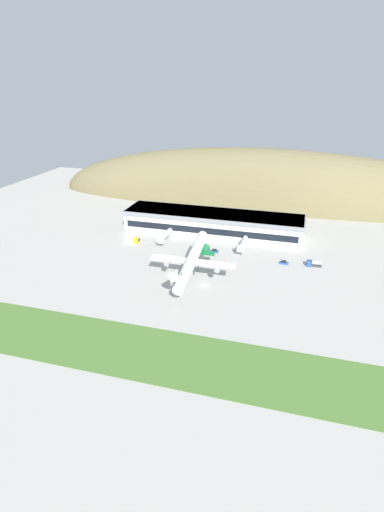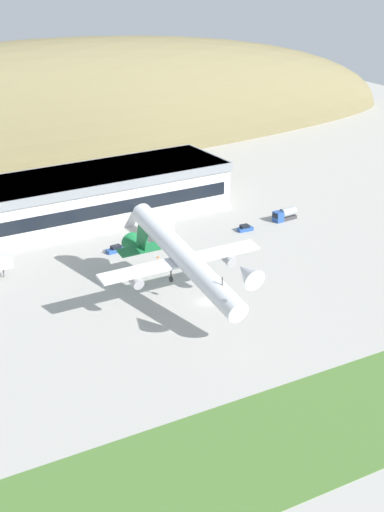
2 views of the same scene
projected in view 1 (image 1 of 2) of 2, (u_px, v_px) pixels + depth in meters
The scene contains 12 objects.
ground_plane at pixel (204, 285), 167.71m from camera, with size 386.07×386.07×0.00m, color #ADAAA3.
grass_strip_foreground at pixel (166, 356), 125.30m from camera, with size 347.46×26.53×0.08m, color #4C7533.
hill_backdrop at pixel (264, 202), 278.70m from camera, with size 306.12×56.26×73.31m, color olive.
terminal_building at pixel (213, 222), 219.30m from camera, with size 97.80×22.73×12.37m.
jetway_0 at pixel (165, 236), 208.48m from camera, with size 3.38×16.35×5.43m.
jetway_1 at pixel (243, 244), 198.37m from camera, with size 3.38×15.99×5.43m.
cargo_airplane at pixel (192, 260), 164.65m from camera, with size 36.20×48.85×14.87m.
service_car_0 at pixel (284, 263), 186.40m from camera, with size 4.03×2.01×1.65m.
service_car_1 at pixel (214, 251), 198.62m from camera, with size 4.50×2.08×1.68m.
fuel_truck at pixel (314, 263), 183.81m from camera, with size 6.89×2.79×3.21m.
box_truck at pixel (132, 240), 210.29m from camera, with size 8.12×2.69×3.27m.
traffic_cone_0 at pixel (224, 260), 189.77m from camera, with size 0.52×0.52×0.58m.
Camera 1 is at (35.57, -143.50, 80.30)m, focal length 28.00 mm.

